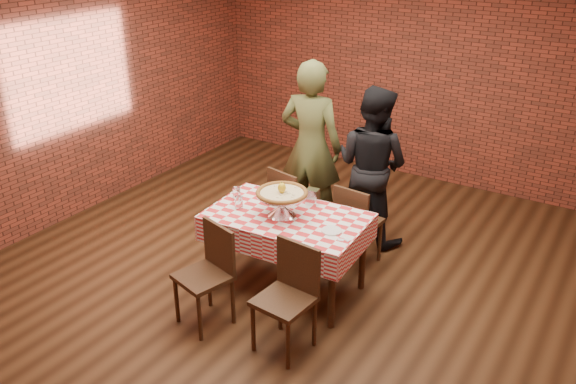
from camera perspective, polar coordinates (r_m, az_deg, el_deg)
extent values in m
plane|color=black|center=(5.82, -0.31, -7.87)|extent=(6.00, 6.00, 0.00)
plane|color=brown|center=(7.79, 11.89, 11.73)|extent=(5.50, 0.00, 5.50)
cube|color=#412615|center=(5.44, -0.12, -5.82)|extent=(1.42, 0.90, 0.75)
cylinder|color=beige|center=(5.17, -0.59, -0.13)|extent=(0.54, 0.54, 0.03)
ellipsoid|color=yellow|center=(5.14, -0.60, 0.40)|extent=(0.09, 0.09, 0.09)
cylinder|color=white|center=(5.37, -4.72, -0.99)|extent=(0.08, 0.08, 0.11)
cylinder|color=white|center=(5.55, -4.95, -0.13)|extent=(0.08, 0.08, 0.11)
cylinder|color=white|center=(5.00, 4.20, -3.70)|extent=(0.18, 0.18, 0.01)
cube|color=white|center=(4.88, 5.06, -4.57)|extent=(0.06, 0.05, 0.00)
cube|color=white|center=(4.88, 5.68, -4.57)|extent=(0.06, 0.05, 0.00)
cube|color=silver|center=(5.42, 2.37, -0.45)|extent=(0.12, 0.10, 0.15)
imported|color=#4D5128|center=(6.32, 2.20, 4.32)|extent=(0.74, 0.54, 1.87)
imported|color=black|center=(6.17, 8.02, 2.55)|extent=(0.89, 0.73, 1.66)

